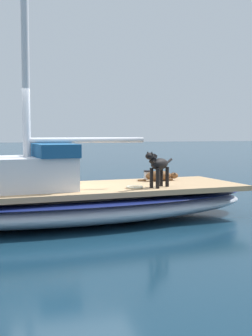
{
  "coord_description": "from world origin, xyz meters",
  "views": [
    {
      "loc": [
        -8.82,
        1.16,
        1.75
      ],
      "look_at": [
        0.0,
        -1.0,
        1.01
      ],
      "focal_mm": 49.96,
      "sensor_mm": 36.0,
      "label": 1
    }
  ],
  "objects_px": {
    "sailboat_main": "(75,204)",
    "coiled_rope": "(135,187)",
    "dog_black": "(158,165)",
    "deck_winch": "(147,175)",
    "dog_brown": "(160,176)"
  },
  "relations": [
    {
      "from": "dog_black",
      "to": "deck_winch",
      "type": "xyz_separation_m",
      "value": [
        1.38,
        -0.18,
        -0.32
      ]
    },
    {
      "from": "sailboat_main",
      "to": "coiled_rope",
      "type": "relative_size",
      "value": 23.18
    },
    {
      "from": "dog_brown",
      "to": "sailboat_main",
      "type": "bearing_deg",
      "value": 110.09
    },
    {
      "from": "dog_black",
      "to": "dog_brown",
      "type": "bearing_deg",
      "value": -19.67
    },
    {
      "from": "dog_black",
      "to": "sailboat_main",
      "type": "bearing_deg",
      "value": 74.69
    },
    {
      "from": "sailboat_main",
      "to": "coiled_rope",
      "type": "bearing_deg",
      "value": -111.79
    },
    {
      "from": "dog_brown",
      "to": "dog_black",
      "type": "bearing_deg",
      "value": 160.33
    },
    {
      "from": "dog_black",
      "to": "deck_winch",
      "type": "height_order",
      "value": "dog_black"
    },
    {
      "from": "dog_black",
      "to": "coiled_rope",
      "type": "xyz_separation_m",
      "value": [
        -0.01,
        0.47,
        -0.4
      ]
    },
    {
      "from": "dog_black",
      "to": "coiled_rope",
      "type": "relative_size",
      "value": 2.33
    },
    {
      "from": "coiled_rope",
      "to": "sailboat_main",
      "type": "bearing_deg",
      "value": 68.21
    },
    {
      "from": "dog_brown",
      "to": "coiled_rope",
      "type": "distance_m",
      "value": 1.43
    },
    {
      "from": "dog_brown",
      "to": "deck_winch",
      "type": "relative_size",
      "value": 4.54
    },
    {
      "from": "sailboat_main",
      "to": "deck_winch",
      "type": "xyz_separation_m",
      "value": [
        0.96,
        -1.71,
        0.42
      ]
    },
    {
      "from": "dog_black",
      "to": "coiled_rope",
      "type": "bearing_deg",
      "value": 90.76
    }
  ]
}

